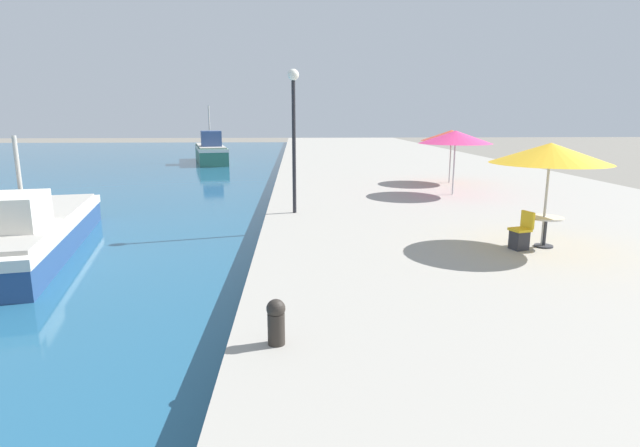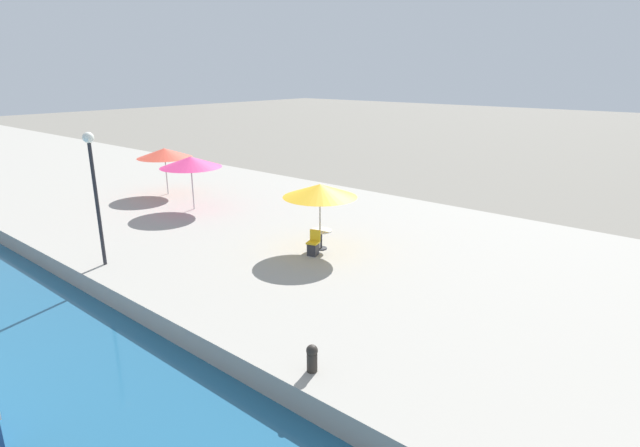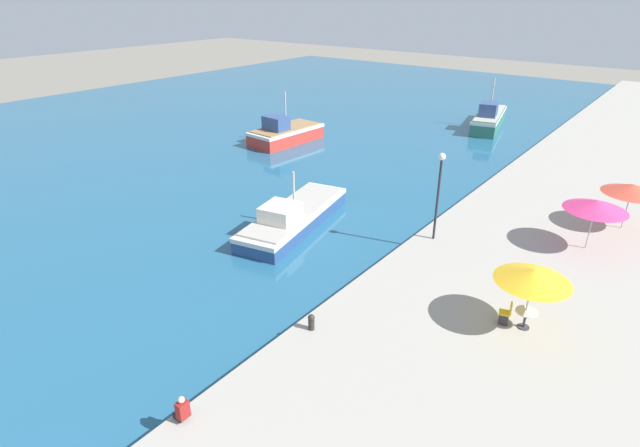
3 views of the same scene
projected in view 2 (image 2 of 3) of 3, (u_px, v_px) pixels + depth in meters
name	position (u px, v px, depth m)	size (l,w,h in m)	color
quay_promenade	(88.00, 180.00, 32.36)	(16.00, 90.00, 0.70)	#A39E93
cafe_umbrella_pink	(320.00, 191.00, 18.18)	(2.75, 2.75, 2.50)	#B7B7B7
cafe_umbrella_white	(191.00, 162.00, 23.63)	(2.92, 2.92, 2.56)	#B7B7B7
cafe_umbrella_striped	(164.00, 153.00, 26.65)	(2.90, 2.90, 2.49)	#B7B7B7
cafe_table	(321.00, 235.00, 18.69)	(0.80, 0.80, 0.74)	#333338
cafe_chair_left	(313.00, 246.00, 18.12)	(0.53, 0.51, 0.91)	#2D2D33
mooring_bollard	(312.00, 357.00, 11.05)	(0.26, 0.26, 0.65)	#2D2823
lamppost	(94.00, 177.00, 16.43)	(0.36, 0.36, 4.56)	#232328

